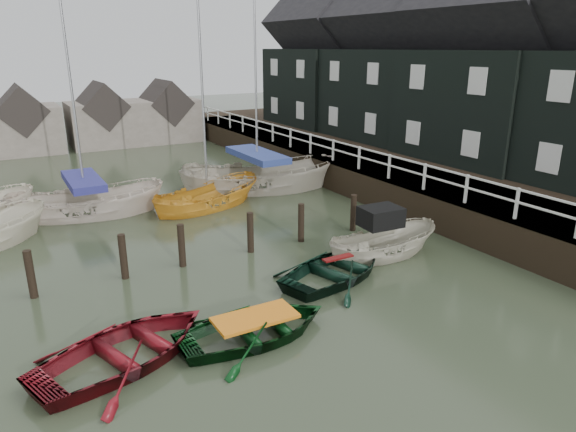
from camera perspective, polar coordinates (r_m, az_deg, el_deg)
ground at (r=14.61m, az=-3.21°, el=-8.74°), size 120.00×120.00×0.00m
pier at (r=27.16m, az=5.11°, el=5.62°), size 3.04×32.00×2.70m
land_strip at (r=30.75m, az=13.59°, el=5.32°), size 14.00×38.00×1.50m
quay_houses at (r=29.08m, az=16.30°, el=15.71°), size 6.52×28.14×10.01m
mooring_pilings at (r=16.57m, az=-11.41°, el=-3.82°), size 13.72×0.22×1.80m
far_sheds at (r=38.54m, az=-20.15°, el=10.08°), size 14.00×4.08×4.39m
rowboat_red at (r=12.36m, az=-17.32°, el=-15.11°), size 4.95×4.22×0.87m
rowboat_green at (r=12.68m, az=-3.61°, el=-13.30°), size 3.83×2.76×0.79m
rowboat_dkgreen at (r=15.71m, az=5.50°, el=-6.79°), size 4.72×3.94×0.84m
motorboat at (r=17.39m, az=10.42°, el=-4.08°), size 4.18×1.81×2.44m
sailboat_b at (r=22.84m, az=-21.39°, el=0.27°), size 6.67×3.89×10.78m
sailboat_c at (r=22.66m, az=-8.87°, el=1.10°), size 5.71×3.35×11.01m
sailboat_d at (r=25.15m, az=-3.39°, el=3.10°), size 7.98×5.53×11.53m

